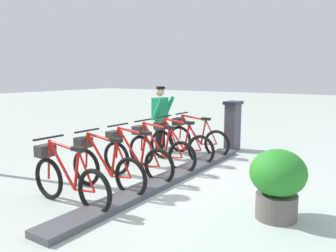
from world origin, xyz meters
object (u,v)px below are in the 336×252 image
at_px(payment_kiosk, 233,125).
at_px(bike_docked_2, 158,149).
at_px(bike_docked_1, 178,143).
at_px(bike_docked_3, 134,157).
at_px(planter_bush, 278,180).
at_px(bike_docked_4, 104,166).
at_px(bike_docked_0, 195,137).
at_px(worker_near_rack, 160,116).
at_px(bike_docked_5, 67,178).

relative_size(payment_kiosk, bike_docked_2, 0.74).
bearing_deg(bike_docked_1, bike_docked_3, 90.00).
bearing_deg(planter_bush, bike_docked_1, -34.14).
xyz_separation_m(bike_docked_2, bike_docked_4, (0.00, 1.58, 0.00)).
relative_size(bike_docked_0, bike_docked_4, 1.00).
height_order(bike_docked_2, planter_bush, bike_docked_2).
distance_m(payment_kiosk, worker_near_rack, 1.88).
xyz_separation_m(bike_docked_4, worker_near_rack, (0.92, -2.98, 0.48)).
bearing_deg(bike_docked_1, bike_docked_2, 90.00).
bearing_deg(bike_docked_1, planter_bush, 145.86).
height_order(worker_near_rack, planter_bush, worker_near_rack).
height_order(bike_docked_2, bike_docked_4, same).
xyz_separation_m(bike_docked_2, worker_near_rack, (0.92, -1.40, 0.48)).
bearing_deg(bike_docked_1, bike_docked_0, -90.00).
xyz_separation_m(bike_docked_0, bike_docked_2, (0.00, 1.58, 0.00)).
height_order(payment_kiosk, planter_bush, payment_kiosk).
relative_size(bike_docked_2, worker_near_rack, 1.04).
bearing_deg(worker_near_rack, payment_kiosk, -142.76).
height_order(bike_docked_2, worker_near_rack, worker_near_rack).
relative_size(bike_docked_4, worker_near_rack, 1.04).
bearing_deg(bike_docked_5, payment_kiosk, -96.66).
bearing_deg(bike_docked_2, bike_docked_0, -90.00).
bearing_deg(payment_kiosk, planter_bush, 121.21).
xyz_separation_m(payment_kiosk, bike_docked_4, (0.57, 4.11, -0.24)).
xyz_separation_m(bike_docked_0, bike_docked_4, (0.00, 3.15, 0.00)).
xyz_separation_m(bike_docked_3, bike_docked_5, (0.00, 1.58, 0.00)).
relative_size(payment_kiosk, bike_docked_0, 0.74).
bearing_deg(bike_docked_3, payment_kiosk, -99.76).
bearing_deg(bike_docked_2, planter_bush, 158.53).
bearing_deg(bike_docked_4, worker_near_rack, -72.91).
distance_m(bike_docked_0, bike_docked_4, 3.15).
xyz_separation_m(payment_kiosk, bike_docked_0, (0.57, 0.96, -0.24)).
relative_size(bike_docked_0, bike_docked_2, 1.00).
distance_m(payment_kiosk, bike_docked_2, 2.61).
relative_size(bike_docked_5, worker_near_rack, 1.04).
distance_m(bike_docked_0, bike_docked_1, 0.79).
height_order(bike_docked_4, bike_docked_5, same).
distance_m(bike_docked_2, bike_docked_5, 2.36).
xyz_separation_m(bike_docked_3, planter_bush, (-2.77, 0.30, 0.11)).
distance_m(bike_docked_0, bike_docked_2, 1.58).
relative_size(bike_docked_3, planter_bush, 1.77).
height_order(bike_docked_1, worker_near_rack, worker_near_rack).
bearing_deg(bike_docked_0, bike_docked_2, 90.00).
bearing_deg(worker_near_rack, bike_docked_5, 103.67).
relative_size(bike_docked_2, bike_docked_5, 1.00).
xyz_separation_m(bike_docked_0, worker_near_rack, (0.92, 0.17, 0.48)).
distance_m(bike_docked_1, worker_near_rack, 1.20).
relative_size(bike_docked_0, bike_docked_1, 1.00).
bearing_deg(bike_docked_2, bike_docked_3, 90.00).
bearing_deg(planter_bush, payment_kiosk, -58.79).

